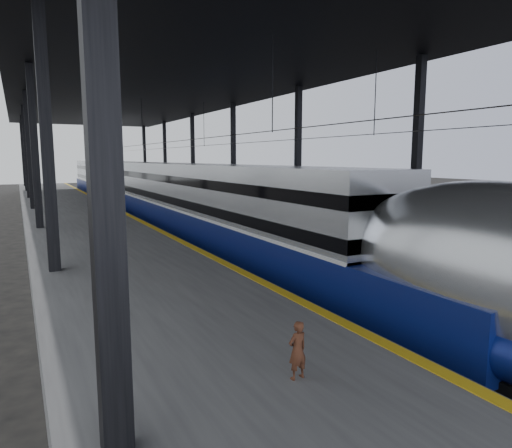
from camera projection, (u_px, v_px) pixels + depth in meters
ground at (298, 321)px, 12.67m from camera, size 160.00×160.00×0.00m
platform at (77, 222)px, 28.54m from camera, size 6.00×80.00×1.00m
yellow_strip at (123, 212)px, 29.75m from camera, size 0.30×80.00×0.01m
rails at (198, 221)px, 32.27m from camera, size 6.52×80.00×0.16m
canopy at (158, 87)px, 29.79m from camera, size 18.00×75.00×9.47m
tgv_train at (151, 193)px, 33.61m from camera, size 2.91×65.20×4.17m
second_train at (168, 184)px, 46.78m from camera, size 2.72×56.05×3.74m
child at (297, 350)px, 7.19m from camera, size 0.37×0.27×0.95m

